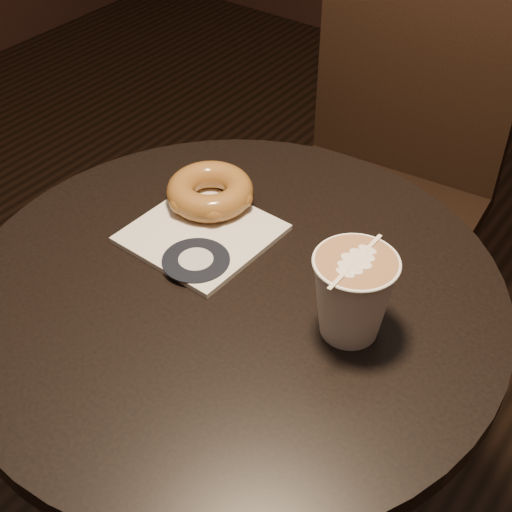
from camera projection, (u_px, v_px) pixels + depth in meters
name	position (u px, v px, depth m)	size (l,w,h in m)	color
cafe_table	(236.00, 384.00, 1.04)	(0.70, 0.70, 0.75)	black
chair	(390.00, 148.00, 1.45)	(0.46, 0.46, 1.05)	black
pastry_bag	(202.00, 234.00, 0.98)	(0.18, 0.18, 0.01)	silver
doughnut	(210.00, 191.00, 1.02)	(0.12, 0.12, 0.04)	brown
latte_cup	(352.00, 296.00, 0.82)	(0.10, 0.10, 0.11)	white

